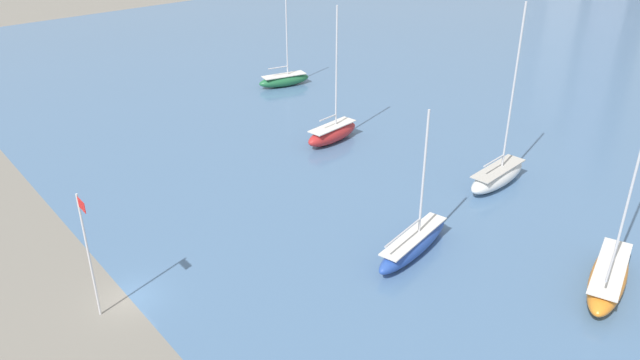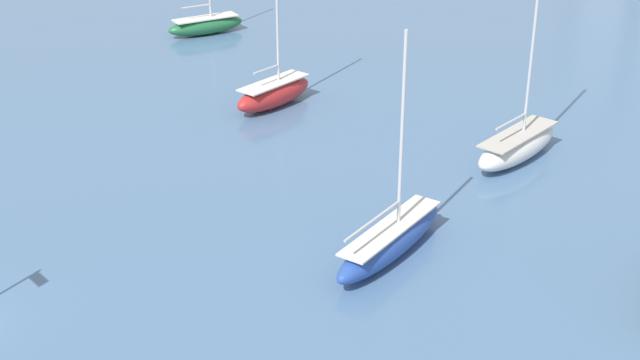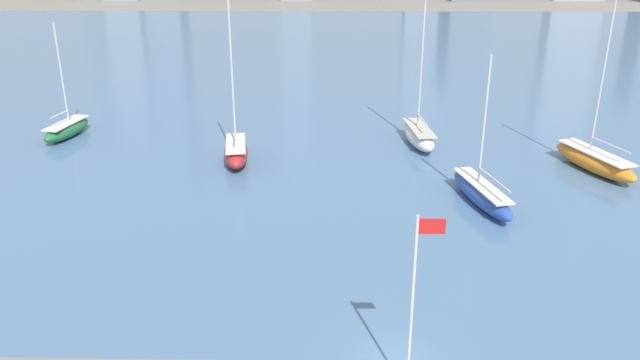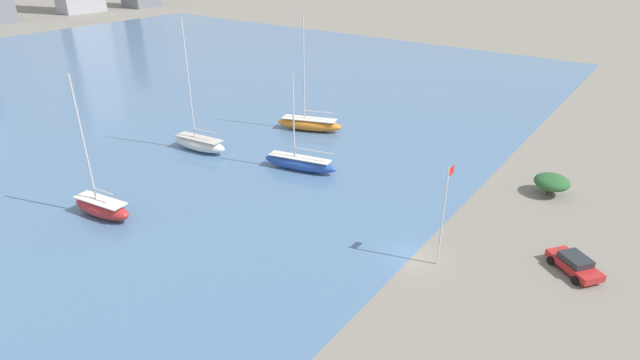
{
  "view_description": "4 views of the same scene",
  "coord_description": "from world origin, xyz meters",
  "px_view_note": "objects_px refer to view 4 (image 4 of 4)",
  "views": [
    {
      "loc": [
        34.88,
        -11.56,
        26.61
      ],
      "look_at": [
        -0.99,
        17.66,
        3.04
      ],
      "focal_mm": 35.0,
      "sensor_mm": 36.0,
      "label": 1
    },
    {
      "loc": [
        34.92,
        -9.4,
        22.65
      ],
      "look_at": [
        4.46,
        17.97,
        3.14
      ],
      "focal_mm": 50.0,
      "sensor_mm": 36.0,
      "label": 2
    },
    {
      "loc": [
        -3.22,
        -25.24,
        19.9
      ],
      "look_at": [
        -3.95,
        18.6,
        2.15
      ],
      "focal_mm": 35.0,
      "sensor_mm": 36.0,
      "label": 3
    },
    {
      "loc": [
        -33.83,
        -14.83,
        25.13
      ],
      "look_at": [
        1.69,
        11.13,
        3.64
      ],
      "focal_mm": 28.0,
      "sensor_mm": 36.0,
      "label": 4
    }
  ],
  "objects_px": {
    "sailboat_orange": "(309,124)",
    "sailboat_red": "(102,207)",
    "flag_pole": "(444,213)",
    "sailboat_white": "(199,143)",
    "sailboat_blue": "(300,163)",
    "parked_sedan_red": "(575,264)"
  },
  "relations": [
    {
      "from": "sailboat_orange",
      "to": "sailboat_red",
      "type": "height_order",
      "value": "sailboat_orange"
    },
    {
      "from": "flag_pole",
      "to": "sailboat_white",
      "type": "distance_m",
      "value": 36.15
    },
    {
      "from": "flag_pole",
      "to": "sailboat_white",
      "type": "height_order",
      "value": "sailboat_white"
    },
    {
      "from": "flag_pole",
      "to": "sailboat_blue",
      "type": "relative_size",
      "value": 0.79
    },
    {
      "from": "flag_pole",
      "to": "sailboat_blue",
      "type": "height_order",
      "value": "sailboat_blue"
    },
    {
      "from": "sailboat_orange",
      "to": "sailboat_red",
      "type": "distance_m",
      "value": 31.82
    },
    {
      "from": "sailboat_white",
      "to": "sailboat_red",
      "type": "height_order",
      "value": "sailboat_white"
    },
    {
      "from": "sailboat_white",
      "to": "sailboat_red",
      "type": "distance_m",
      "value": 18.08
    },
    {
      "from": "sailboat_red",
      "to": "parked_sedan_red",
      "type": "xyz_separation_m",
      "value": [
        17.85,
        -39.9,
        -0.27
      ]
    },
    {
      "from": "sailboat_red",
      "to": "parked_sedan_red",
      "type": "bearing_deg",
      "value": -73.98
    },
    {
      "from": "sailboat_white",
      "to": "parked_sedan_red",
      "type": "xyz_separation_m",
      "value": [
        0.55,
        -45.16,
        -0.25
      ]
    },
    {
      "from": "parked_sedan_red",
      "to": "sailboat_red",
      "type": "bearing_deg",
      "value": 150.98
    },
    {
      "from": "sailboat_white",
      "to": "parked_sedan_red",
      "type": "height_order",
      "value": "sailboat_white"
    },
    {
      "from": "flag_pole",
      "to": "sailboat_red",
      "type": "distance_m",
      "value": 32.92
    },
    {
      "from": "sailboat_blue",
      "to": "parked_sedan_red",
      "type": "bearing_deg",
      "value": -107.67
    },
    {
      "from": "sailboat_orange",
      "to": "sailboat_blue",
      "type": "bearing_deg",
      "value": -167.66
    },
    {
      "from": "sailboat_orange",
      "to": "sailboat_white",
      "type": "bearing_deg",
      "value": 134.14
    },
    {
      "from": "sailboat_red",
      "to": "parked_sedan_red",
      "type": "relative_size",
      "value": 2.91
    },
    {
      "from": "flag_pole",
      "to": "sailboat_blue",
      "type": "bearing_deg",
      "value": 69.31
    },
    {
      "from": "parked_sedan_red",
      "to": "flag_pole",
      "type": "bearing_deg",
      "value": 157.28
    },
    {
      "from": "sailboat_orange",
      "to": "flag_pole",
      "type": "bearing_deg",
      "value": -144.57
    },
    {
      "from": "sailboat_white",
      "to": "parked_sedan_red",
      "type": "distance_m",
      "value": 45.16
    }
  ]
}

